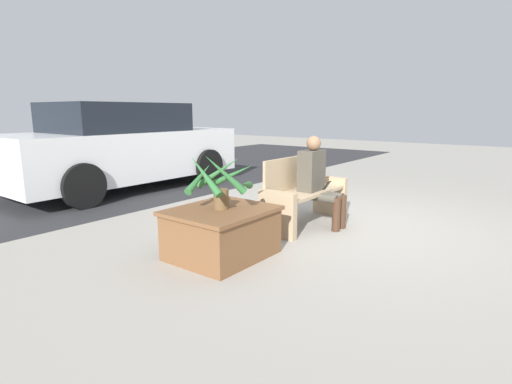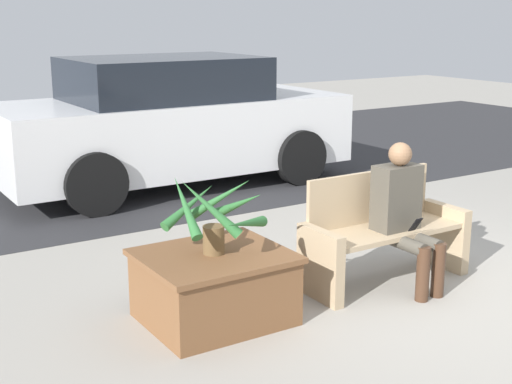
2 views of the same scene
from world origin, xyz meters
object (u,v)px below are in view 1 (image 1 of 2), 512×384
at_px(planter_box, 222,231).
at_px(parked_car, 123,147).
at_px(potted_plant, 221,181).
at_px(bench, 303,194).
at_px(person_seated, 317,177).

bearing_deg(planter_box, parked_car, 68.15).
xyz_separation_m(potted_plant, parked_car, (1.59, 3.99, 0.01)).
height_order(bench, potted_plant, potted_plant).
bearing_deg(bench, potted_plant, 178.09).
height_order(planter_box, parked_car, parked_car).
distance_m(potted_plant, parked_car, 4.30).
bearing_deg(parked_car, person_seated, -89.83).
bearing_deg(person_seated, potted_plant, 171.76).
bearing_deg(planter_box, person_seated, -7.75).
height_order(potted_plant, parked_car, parked_car).
distance_m(bench, planter_box, 1.57).
distance_m(bench, parked_car, 4.06).
bearing_deg(bench, parked_car, 89.45).
height_order(planter_box, potted_plant, potted_plant).
relative_size(bench, potted_plant, 1.93).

